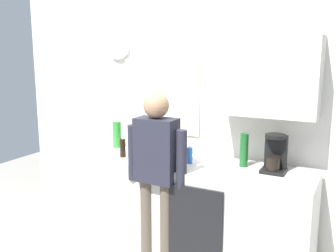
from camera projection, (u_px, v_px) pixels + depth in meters
name	position (u px, v px, depth m)	size (l,w,h in m)	color
kitchen_counter	(172.00, 207.00, 3.71)	(2.59, 0.64, 0.93)	beige
dishwasher_panel	(191.00, 234.00, 3.27)	(0.56, 0.02, 0.84)	black
back_wall_assembly	(200.00, 110.00, 3.83)	(4.19, 0.42, 2.60)	white
coffee_maker	(275.00, 155.00, 3.27)	(0.20, 0.20, 0.33)	black
bottle_green_wine	(244.00, 150.00, 3.41)	(0.07, 0.07, 0.30)	#195923
bottle_clear_soda	(117.00, 134.00, 4.09)	(0.09, 0.09, 0.28)	#2D8C33
bottle_dark_sauce	(123.00, 148.00, 3.73)	(0.06, 0.06, 0.18)	black
cup_white_mug	(150.00, 157.00, 3.56)	(0.08, 0.08, 0.10)	white
mixing_bowl	(162.00, 152.00, 3.77)	(0.22, 0.22, 0.08)	orange
potted_plant	(137.00, 137.00, 4.01)	(0.15, 0.15, 0.23)	#9E5638
dish_soap	(190.00, 155.00, 3.52)	(0.06, 0.06, 0.18)	blue
person_at_sink	(157.00, 167.00, 3.35)	(0.57, 0.22, 1.60)	brown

